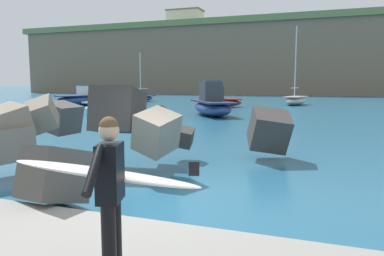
# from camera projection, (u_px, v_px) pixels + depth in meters

# --- Properties ---
(ground_plane) EXTENTS (400.00, 400.00, 0.00)m
(ground_plane) POSITION_uv_depth(u_px,v_px,m) (158.00, 196.00, 7.69)
(ground_plane) COLOR #235B7A
(breakwater_jetty) EXTENTS (31.83, 7.37, 2.41)m
(breakwater_jetty) POSITION_uv_depth(u_px,v_px,m) (5.00, 130.00, 10.47)
(breakwater_jetty) COLOR gray
(breakwater_jetty) RESTS_ON ground
(surfer_with_board) EXTENTS (2.10, 1.41, 1.78)m
(surfer_with_board) POSITION_uv_depth(u_px,v_px,m) (110.00, 185.00, 3.90)
(surfer_with_board) COLOR black
(surfer_with_board) RESTS_ON walkway_path
(boat_near_centre) EXTENTS (4.77, 3.78, 2.11)m
(boat_near_centre) POSITION_uv_depth(u_px,v_px,m) (219.00, 100.00, 35.60)
(boat_near_centre) COLOR maroon
(boat_near_centre) RESTS_ON ground
(boat_near_right) EXTENTS (2.62, 5.85, 6.05)m
(boat_near_right) POSITION_uv_depth(u_px,v_px,m) (139.00, 98.00, 46.25)
(boat_near_right) COLOR navy
(boat_near_right) RESTS_ON ground
(boat_mid_centre) EXTENTS (3.46, 5.18, 2.03)m
(boat_mid_centre) POSITION_uv_depth(u_px,v_px,m) (114.00, 105.00, 28.25)
(boat_mid_centre) COLOR white
(boat_mid_centre) RESTS_ON ground
(boat_far_left) EXTENTS (2.74, 4.52, 8.12)m
(boat_far_left) POSITION_uv_depth(u_px,v_px,m) (295.00, 100.00, 38.86)
(boat_far_left) COLOR beige
(boat_far_left) RESTS_ON ground
(boat_far_centre) EXTENTS (4.51, 6.06, 2.13)m
(boat_far_centre) POSITION_uv_depth(u_px,v_px,m) (84.00, 99.00, 38.39)
(boat_far_centre) COLOR navy
(boat_far_centre) RESTS_ON ground
(boat_far_right) EXTENTS (4.90, 5.98, 2.51)m
(boat_far_right) POSITION_uv_depth(u_px,v_px,m) (212.00, 105.00, 26.46)
(boat_far_right) COLOR navy
(boat_far_right) RESTS_ON ground
(headland_bluff) EXTENTS (111.41, 45.85, 14.80)m
(headland_bluff) POSITION_uv_depth(u_px,v_px,m) (277.00, 62.00, 89.62)
(headland_bluff) COLOR #756651
(headland_bluff) RESTS_ON ground
(station_building_west) EXTENTS (5.39, 6.34, 5.00)m
(station_building_west) POSITION_uv_depth(u_px,v_px,m) (314.00, 24.00, 94.03)
(station_building_west) COLOR #B2ADA3
(station_building_west) RESTS_ON headland_bluff
(station_building_central) EXTENTS (8.26, 4.79, 4.50)m
(station_building_central) POSITION_uv_depth(u_px,v_px,m) (185.00, 20.00, 86.84)
(station_building_central) COLOR beige
(station_building_central) RESTS_ON headland_bluff
(station_building_east) EXTENTS (5.67, 4.66, 4.99)m
(station_building_east) POSITION_uv_depth(u_px,v_px,m) (181.00, 22.00, 91.64)
(station_building_east) COLOR #B2ADA3
(station_building_east) RESTS_ON headland_bluff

